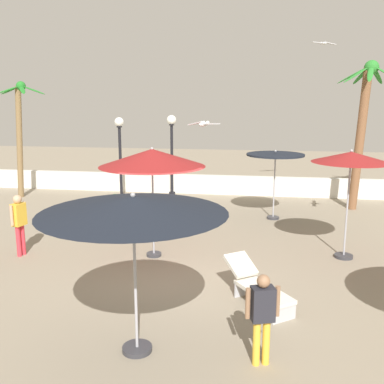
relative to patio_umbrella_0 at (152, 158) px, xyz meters
The scene contains 16 objects.
ground_plane 3.14m from the patio_umbrella_0, 62.53° to the right, with size 56.00×56.00×0.00m, color gray.
boundary_wall 8.62m from the patio_umbrella_0, 84.84° to the left, with size 25.20×0.30×0.86m, color silver.
patio_umbrella_0 is the anchor object (origin of this frame).
patio_umbrella_1 5.51m from the patio_umbrella_0, 52.74° to the left, with size 2.01×2.01×2.48m.
patio_umbrella_2 4.60m from the patio_umbrella_0, 79.74° to the right, with size 3.03×3.03×2.75m.
patio_umbrella_4 5.14m from the patio_umbrella_0, ahead, with size 2.01×2.01×2.94m.
palm_tree_1 9.16m from the patio_umbrella_0, 43.87° to the left, with size 2.36×2.34×5.62m.
palm_tree_2 9.71m from the patio_umbrella_0, 139.28° to the left, with size 2.10×1.83×4.96m.
lamp_post_0 7.53m from the patio_umbrella_0, 97.62° to the left, with size 0.41×0.41×3.56m.
lamp_post_1 6.89m from the patio_umbrella_0, 115.16° to the left, with size 0.38×0.38×3.50m.
lounge_chair_1 4.35m from the patio_umbrella_0, 40.76° to the right, with size 1.55×1.82×0.83m.
guest_0 5.70m from the patio_umbrella_0, 57.81° to the right, with size 0.54×0.34×1.53m.
guest_1 4.00m from the patio_umbrella_0, behind, with size 0.32×0.55×1.69m.
seagull_1 10.42m from the patio_umbrella_0, 57.57° to the left, with size 1.07×0.69×0.14m.
seagull_2 1.62m from the patio_umbrella_0, ahead, with size 0.89×0.64×0.14m.
planter 5.00m from the patio_umbrella_0, 122.09° to the left, with size 0.70×0.70×0.85m.
Camera 1 is at (2.01, -9.50, 4.15)m, focal length 40.54 mm.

